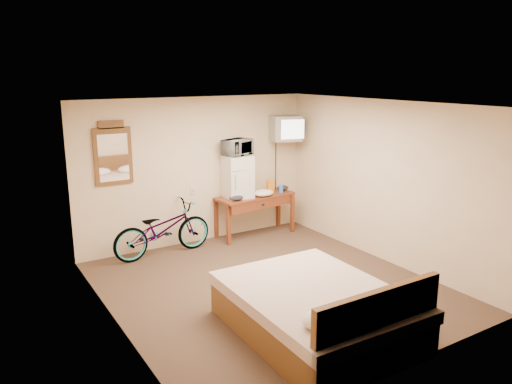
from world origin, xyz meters
The scene contains 13 objects.
room centered at (0.00, 0.00, 1.25)m, with size 4.60×4.64×2.50m.
desk centered at (1.02, 2.00, 0.64)m, with size 1.48×0.68×0.75m.
mini_fridge centered at (0.67, 2.06, 1.12)m, with size 0.48×0.47×0.75m.
microwave centered at (0.67, 2.06, 1.64)m, with size 0.50×0.34×0.28m, color silver.
snack_bag centered at (1.33, 2.00, 0.87)m, with size 0.12×0.07×0.25m, color orange.
blue_cup centered at (1.52, 1.94, 0.82)m, with size 0.08×0.08×0.14m, color #3C7BCE.
cloth_cream centered at (1.10, 1.88, 0.81)m, with size 0.38×0.29×0.12m, color silver.
cloth_dark_a centered at (0.53, 1.87, 0.80)m, with size 0.26×0.19×0.10m, color black.
cloth_dark_b centered at (1.64, 2.06, 0.80)m, with size 0.22×0.18×0.10m, color black.
crt_television centered at (1.65, 2.02, 1.91)m, with size 0.61×0.66×0.45m.
wall_mirror centered at (-1.41, 2.27, 1.67)m, with size 0.59×0.04×0.99m.
bicycle centered at (-0.79, 1.95, 0.44)m, with size 0.58×1.66×0.87m, color black.
bed centered at (-0.24, -1.37, 0.29)m, with size 1.68×2.20×0.90m.
Camera 1 is at (-3.54, -5.34, 2.91)m, focal length 35.00 mm.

